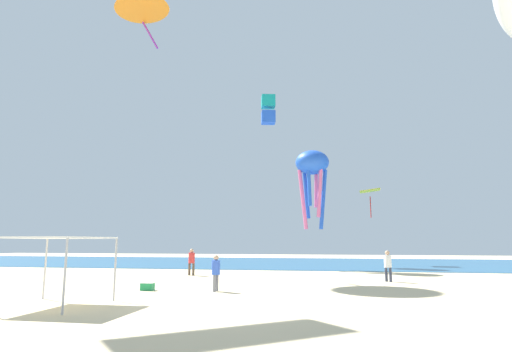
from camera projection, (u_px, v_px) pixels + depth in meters
ground at (217, 307)px, 14.02m from camera, size 110.00×110.00×0.10m
ocean_strip at (293, 263)px, 41.84m from camera, size 110.00×22.75×0.03m
canopy_tent at (56, 240)px, 14.35m from camera, size 3.03×3.06×2.35m
person_near_tent at (388, 263)px, 22.47m from camera, size 0.40×0.40×1.68m
person_central at (216, 270)px, 18.18m from camera, size 0.38×0.42×1.58m
person_rightmost at (192, 260)px, 26.65m from camera, size 0.45×0.41×1.71m
cooler_box at (147, 286)px, 18.42m from camera, size 0.57×0.37×0.35m
kite_delta_orange at (142, 5)px, 33.37m from camera, size 4.92×4.87×3.57m
kite_diamond_yellow at (370, 192)px, 39.76m from camera, size 2.11×2.12×2.77m
kite_octopus_blue at (312, 167)px, 33.11m from camera, size 3.37×3.37×6.36m
kite_box_teal at (268, 110)px, 43.00m from camera, size 1.70×1.73×3.02m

